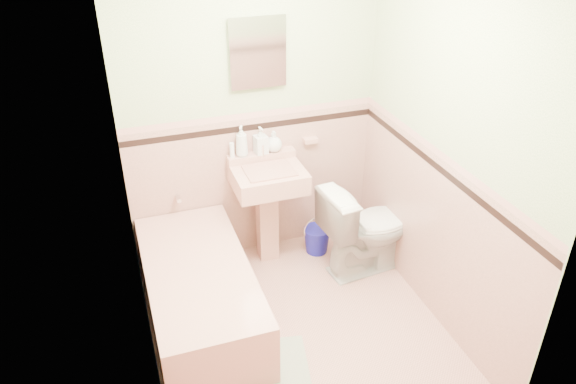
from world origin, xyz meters
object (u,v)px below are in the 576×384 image
object	(u,v)px
soap_bottle_mid	(261,140)
toilet	(368,228)
medicine_cabinet	(257,52)
soap_bottle_right	(274,141)
shoe	(260,353)
sink	(269,217)
soap_bottle_left	(242,141)
bathtub	(200,296)
bucket	(317,240)

from	to	relation	value
soap_bottle_mid	toilet	bearing A→B (deg)	-36.33
medicine_cabinet	soap_bottle_right	world-z (taller)	medicine_cabinet
shoe	medicine_cabinet	bearing A→B (deg)	59.77
medicine_cabinet	shoe	xyz separation A→B (m)	(-0.39, -1.24, -1.64)
soap_bottle_mid	soap_bottle_right	world-z (taller)	soap_bottle_mid
sink	medicine_cabinet	world-z (taller)	medicine_cabinet
sink	shoe	size ratio (longest dim) A/B	6.02
soap_bottle_left	shoe	bearing A→B (deg)	-100.94
sink	bathtub	bearing A→B (deg)	-142.07
soap_bottle_right	bathtub	bearing A→B (deg)	-137.80
sink	soap_bottle_right	xyz separation A→B (m)	(0.10, 0.18, 0.57)
soap_bottle_left	toilet	distance (m)	1.20
bathtub	soap_bottle_left	xyz separation A→B (m)	(0.53, 0.71, 0.81)
bathtub	toilet	size ratio (longest dim) A/B	1.95
soap_bottle_right	shoe	distance (m)	1.61
sink	soap_bottle_left	size ratio (longest dim) A/B	3.46
medicine_cabinet	bucket	xyz separation A→B (m)	(0.42, -0.22, -1.59)
medicine_cabinet	soap_bottle_right	bearing A→B (deg)	-16.23
sink	soap_bottle_right	bearing A→B (deg)	60.20
bathtub	bucket	distance (m)	1.22
soap_bottle_left	soap_bottle_right	world-z (taller)	soap_bottle_left
medicine_cabinet	soap_bottle_left	distance (m)	0.68
sink	bucket	world-z (taller)	sink
soap_bottle_mid	shoe	distance (m)	1.59
medicine_cabinet	toilet	size ratio (longest dim) A/B	0.64
bathtub	shoe	world-z (taller)	bathtub
soap_bottle_mid	soap_bottle_right	size ratio (longest dim) A/B	1.29
soap_bottle_left	bathtub	bearing A→B (deg)	-126.49
shoe	soap_bottle_mid	bearing A→B (deg)	59.50
soap_bottle_right	shoe	world-z (taller)	soap_bottle_right
medicine_cabinet	soap_bottle_left	size ratio (longest dim) A/B	1.99
shoe	sink	bearing A→B (deg)	56.50
bathtub	toilet	world-z (taller)	toilet
bathtub	toilet	bearing A→B (deg)	7.61
medicine_cabinet	toilet	world-z (taller)	medicine_cabinet
sink	medicine_cabinet	bearing A→B (deg)	90.00
soap_bottle_left	toilet	world-z (taller)	soap_bottle_left
bucket	shoe	size ratio (longest dim) A/B	1.58
bathtub	sink	xyz separation A→B (m)	(0.68, 0.53, 0.20)
medicine_cabinet	bathtub	bearing A→B (deg)	-132.58
soap_bottle_mid	toilet	xyz separation A→B (m)	(0.71, -0.52, -0.64)
medicine_cabinet	shoe	bearing A→B (deg)	-107.40
bathtub	bucket	xyz separation A→B (m)	(1.10, 0.52, -0.11)
soap_bottle_mid	shoe	xyz separation A→B (m)	(-0.39, -1.21, -0.96)
bucket	shoe	distance (m)	1.30
soap_bottle_right	toilet	distance (m)	1.01
soap_bottle_mid	bucket	xyz separation A→B (m)	(0.42, -0.19, -0.91)
toilet	sink	bearing A→B (deg)	57.73
sink	medicine_cabinet	distance (m)	1.29
sink	soap_bottle_mid	distance (m)	0.62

